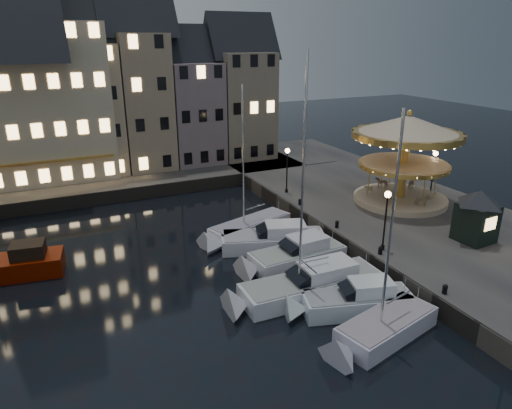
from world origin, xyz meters
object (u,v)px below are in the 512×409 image
motorboat_d (292,257)px  motorboat_c (306,286)px  bollard_d (300,202)px  motorboat_a (380,331)px  streetlamp_d (434,167)px  streetlamp_b (386,212)px  motorboat_b (350,302)px  streetlamp_c (287,164)px  motorboat_e (268,240)px  red_fishing_boat (8,267)px  bollard_c (337,224)px  bollard_a (445,289)px  bollard_b (380,250)px  motorboat_f (245,229)px  carousel (406,143)px  ticket_kiosk (479,207)px

motorboat_d → motorboat_c: bearing=-107.7°
bollard_d → motorboat_a: motorboat_a is taller
streetlamp_d → bollard_d: (-11.90, 3.00, -2.41)m
streetlamp_b → motorboat_b: (-5.27, -3.66, -3.38)m
streetlamp_c → motorboat_e: size_ratio=0.48×
streetlamp_c → streetlamp_d: bearing=-29.9°
red_fishing_boat → motorboat_c: bearing=-32.4°
bollard_c → motorboat_c: bearing=-137.3°
motorboat_c → red_fishing_boat: (-16.42, 10.41, 0.01)m
bollard_a → bollard_b: size_ratio=1.00×
motorboat_d → motorboat_f: size_ratio=0.71×
bollard_a → motorboat_b: motorboat_b is taller
streetlamp_c → motorboat_b: bearing=-107.1°
bollard_c → red_fishing_boat: bearing=167.9°
carousel → ticket_kiosk: carousel is taller
bollard_d → motorboat_d: motorboat_d is taller
bollard_c → bollard_d: bearing=90.0°
motorboat_f → streetlamp_b: bearing=-54.4°
red_fishing_boat → ticket_kiosk: red_fishing_boat is taller
bollard_a → carousel: carousel is taller
streetlamp_b → bollard_d: size_ratio=7.32×
streetlamp_d → motorboat_d: (-16.73, -4.25, -3.38)m
motorboat_e → ticket_kiosk: (12.53, -7.49, 3.17)m
red_fishing_boat → carousel: bearing=-4.3°
streetlamp_d → bollard_d: size_ratio=7.32×
streetlamp_c → bollard_d: 4.29m
bollard_b → streetlamp_c: bearing=87.5°
motorboat_b → carousel: (13.04, 10.67, 5.92)m
bollard_b → carousel: bearing=41.9°
motorboat_c → motorboat_f: (0.34, 9.90, -0.15)m
bollard_c → motorboat_b: 9.46m
streetlamp_b → carousel: bearing=42.1°
bollard_c → bollard_b: bearing=-90.0°
bollard_b → motorboat_b: motorboat_b is taller
motorboat_b → bollard_a: bearing=-26.5°
streetlamp_c → motorboat_f: motorboat_f is taller
bollard_c → motorboat_a: bearing=-113.8°
bollard_b → motorboat_a: motorboat_a is taller
ticket_kiosk → bollard_d: bearing=122.6°
red_fishing_boat → carousel: carousel is taller
streetlamp_c → motorboat_c: (-6.65, -14.58, -3.34)m
streetlamp_b → bollard_c: streetlamp_b is taller
streetlamp_c → motorboat_a: 20.96m
bollard_a → red_fishing_boat: (-22.47, 15.32, -0.91)m
motorboat_b → red_fishing_boat: (-17.80, 12.99, 0.05)m
streetlamp_c → ticket_kiosk: (6.79, -15.07, -0.20)m
red_fishing_boat → streetlamp_b: bearing=-22.0°
streetlamp_c → motorboat_f: 8.60m
bollard_b → motorboat_a: bearing=-129.1°
bollard_a → motorboat_f: (-5.71, 14.81, -1.07)m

